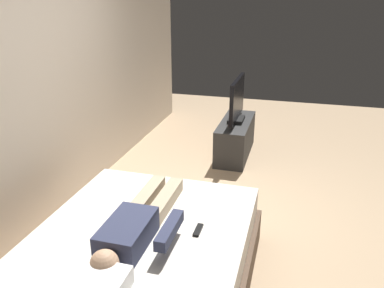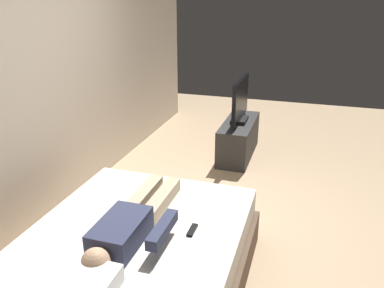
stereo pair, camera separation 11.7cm
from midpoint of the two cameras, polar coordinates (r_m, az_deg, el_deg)
ground_plane at (r=3.81m, az=3.72°, el=-12.60°), size 10.00×10.00×0.00m
back_wall at (r=4.27m, az=-16.93°, el=10.73°), size 6.40×0.10×2.80m
bed at (r=2.97m, az=-7.64°, el=-17.71°), size 1.97×1.58×0.54m
person at (r=2.79m, az=-7.82°, el=-11.64°), size 1.26×0.46×0.18m
remote at (r=2.82m, az=1.26°, el=-12.72°), size 0.15×0.04×0.02m
tv_stand at (r=5.36m, az=7.57°, el=0.79°), size 1.10×0.40×0.50m
tv at (r=5.20m, az=7.86°, el=6.31°), size 0.88×0.20×0.59m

